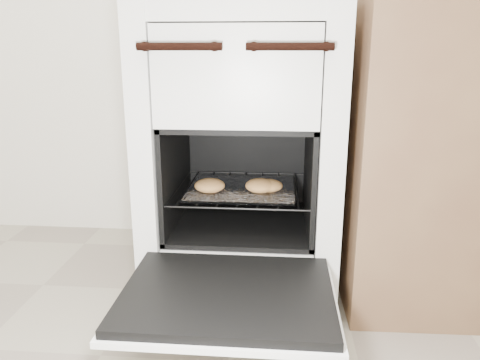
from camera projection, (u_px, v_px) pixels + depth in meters
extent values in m
cube|color=white|center=(244.00, 150.00, 1.54)|extent=(0.58, 0.62, 0.89)
cylinder|color=black|center=(179.00, 47.00, 1.15)|extent=(0.21, 0.02, 0.02)
cylinder|color=black|center=(290.00, 47.00, 1.13)|extent=(0.21, 0.02, 0.02)
cube|color=black|center=(228.00, 294.00, 1.13)|extent=(0.50, 0.39, 0.02)
cube|color=white|center=(228.00, 300.00, 1.13)|extent=(0.52, 0.41, 0.02)
cylinder|color=black|center=(178.00, 187.00, 1.52)|extent=(0.01, 0.41, 0.01)
cylinder|color=black|center=(308.00, 190.00, 1.48)|extent=(0.01, 0.41, 0.01)
cylinder|color=black|center=(236.00, 209.00, 1.31)|extent=(0.42, 0.01, 0.01)
cylinder|color=black|center=(246.00, 173.00, 1.69)|extent=(0.42, 0.01, 0.01)
cylinder|color=black|center=(188.00, 187.00, 1.51)|extent=(0.01, 0.39, 0.01)
cylinder|color=black|center=(206.00, 188.00, 1.51)|extent=(0.01, 0.39, 0.01)
cylinder|color=black|center=(224.00, 188.00, 1.50)|extent=(0.01, 0.39, 0.01)
cylinder|color=black|center=(242.00, 189.00, 1.50)|extent=(0.01, 0.39, 0.01)
cylinder|color=black|center=(260.00, 189.00, 1.50)|extent=(0.01, 0.39, 0.01)
cylinder|color=black|center=(278.00, 190.00, 1.49)|extent=(0.01, 0.39, 0.01)
cylinder|color=black|center=(297.00, 190.00, 1.49)|extent=(0.01, 0.39, 0.01)
cube|color=white|center=(242.00, 189.00, 1.48)|extent=(0.33, 0.29, 0.01)
ellipsoid|color=tan|center=(260.00, 186.00, 1.43)|extent=(0.11, 0.11, 0.04)
ellipsoid|color=tan|center=(210.00, 185.00, 1.43)|extent=(0.12, 0.12, 0.04)
ellipsoid|color=tan|center=(269.00, 185.00, 1.44)|extent=(0.12, 0.12, 0.04)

